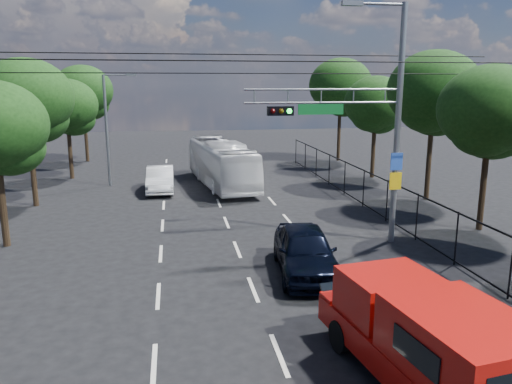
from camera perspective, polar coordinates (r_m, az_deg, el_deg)
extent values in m
plane|color=black|center=(12.81, 2.66, -18.07)|extent=(120.00, 120.00, 0.00)
cube|color=beige|center=(12.60, -11.59, -18.86)|extent=(0.12, 2.00, 0.01)
cube|color=beige|center=(16.16, -11.12, -11.54)|extent=(0.12, 2.00, 0.01)
cube|color=beige|center=(19.88, -10.83, -6.91)|extent=(0.12, 2.00, 0.01)
cube|color=beige|center=(23.70, -10.64, -3.76)|extent=(0.12, 2.00, 0.01)
cube|color=beige|center=(27.57, -10.50, -1.48)|extent=(0.12, 2.00, 0.01)
cube|color=beige|center=(31.47, -10.40, 0.23)|extent=(0.12, 2.00, 0.01)
cube|color=beige|center=(35.40, -10.32, 1.57)|extent=(0.12, 2.00, 0.01)
cube|color=beige|center=(39.33, -10.26, 2.63)|extent=(0.12, 2.00, 0.01)
cube|color=beige|center=(43.28, -10.21, 3.51)|extent=(0.12, 2.00, 0.01)
cube|color=beige|center=(12.80, 2.66, -18.05)|extent=(0.12, 2.00, 0.01)
cube|color=beige|center=(16.32, -0.33, -11.05)|extent=(0.12, 2.00, 0.01)
cube|color=beige|center=(20.02, -2.16, -6.56)|extent=(0.12, 2.00, 0.01)
cube|color=beige|center=(23.81, -3.40, -3.49)|extent=(0.12, 2.00, 0.01)
cube|color=beige|center=(27.66, -4.28, -1.26)|extent=(0.12, 2.00, 0.01)
cube|color=beige|center=(31.55, -4.95, 0.42)|extent=(0.12, 2.00, 0.01)
cube|color=beige|center=(35.47, -5.47, 1.73)|extent=(0.12, 2.00, 0.01)
cube|color=beige|center=(39.40, -5.89, 2.78)|extent=(0.12, 2.00, 0.01)
cube|color=beige|center=(43.34, -6.23, 3.64)|extent=(0.12, 2.00, 0.01)
cube|color=beige|center=(13.68, 15.58, -16.40)|extent=(0.12, 2.00, 0.01)
cube|color=beige|center=(17.02, 9.86, -10.23)|extent=(0.12, 2.00, 0.01)
cube|color=beige|center=(20.59, 6.19, -6.09)|extent=(0.12, 2.00, 0.01)
cube|color=beige|center=(24.29, 3.67, -3.17)|extent=(0.12, 2.00, 0.01)
cube|color=beige|center=(28.08, 1.82, -1.03)|extent=(0.12, 2.00, 0.01)
cube|color=beige|center=(31.92, 0.42, 0.60)|extent=(0.12, 2.00, 0.01)
cube|color=beige|center=(35.79, -0.67, 1.88)|extent=(0.12, 2.00, 0.01)
cube|color=beige|center=(39.69, -1.56, 2.91)|extent=(0.12, 2.00, 0.01)
cube|color=beige|center=(43.61, -2.29, 3.76)|extent=(0.12, 2.00, 0.01)
cylinder|color=slate|center=(20.85, 15.88, 7.09)|extent=(0.24, 0.24, 9.50)
cylinder|color=slate|center=(20.59, 14.00, 20.13)|extent=(2.00, 0.10, 0.10)
cube|color=slate|center=(20.19, 10.94, 20.42)|extent=(0.80, 0.25, 0.18)
cylinder|color=slate|center=(19.66, 7.77, 11.54)|extent=(6.20, 0.08, 0.08)
cylinder|color=slate|center=(19.67, 7.72, 10.08)|extent=(6.20, 0.08, 0.08)
cube|color=black|center=(19.26, 2.79, 9.24)|extent=(1.00, 0.28, 0.35)
sphere|color=#3F0505|center=(19.04, 1.94, 9.21)|extent=(0.20, 0.20, 0.20)
sphere|color=#4C3805|center=(19.11, 2.89, 9.21)|extent=(0.20, 0.20, 0.20)
sphere|color=#0CE533|center=(19.18, 3.84, 9.21)|extent=(0.20, 0.20, 0.20)
cube|color=#0E6326|center=(19.65, 7.42, 9.36)|extent=(1.80, 0.05, 0.40)
cube|color=blue|center=(20.87, 15.77, 3.37)|extent=(0.50, 0.04, 0.70)
cube|color=yellow|center=(21.01, 15.65, 1.21)|extent=(0.50, 0.04, 0.70)
cylinder|color=slate|center=(20.54, 14.54, 10.59)|extent=(0.05, 0.05, 0.50)
cylinder|color=slate|center=(20.05, 11.08, 10.72)|extent=(0.05, 0.05, 0.50)
cylinder|color=slate|center=(19.64, 7.46, 10.82)|extent=(0.05, 0.05, 0.50)
cylinder|color=slate|center=(19.30, 3.70, 10.87)|extent=(0.05, 0.05, 0.50)
cylinder|color=slate|center=(19.05, -0.18, 10.87)|extent=(0.05, 0.05, 0.50)
cylinder|color=slate|center=(33.19, -16.68, 6.64)|extent=(0.18, 0.18, 7.00)
cylinder|color=slate|center=(32.97, -15.65, 12.77)|extent=(1.60, 0.09, 0.09)
cube|color=slate|center=(32.89, -14.05, 12.86)|extent=(0.60, 0.22, 0.15)
cylinder|color=black|center=(16.98, -1.47, 14.75)|extent=(22.00, 0.04, 0.04)
cylinder|color=black|center=(20.46, -2.90, 15.44)|extent=(22.00, 0.04, 0.04)
cylinder|color=black|center=(21.93, -3.34, 13.39)|extent=(22.00, 0.04, 0.04)
cube|color=black|center=(25.29, 13.94, 1.63)|extent=(0.04, 34.00, 0.06)
cube|color=black|center=(25.67, 13.73, -2.32)|extent=(0.04, 34.00, 0.06)
cylinder|color=black|center=(17.12, 27.12, -7.76)|extent=(0.06, 0.06, 2.00)
cylinder|color=black|center=(19.46, 21.92, -4.95)|extent=(0.06, 0.06, 2.00)
cylinder|color=black|center=(21.97, 17.91, -2.74)|extent=(0.06, 0.06, 2.00)
cylinder|color=black|center=(24.58, 14.74, -0.98)|extent=(0.06, 0.06, 2.00)
cylinder|color=black|center=(27.28, 12.19, 0.44)|extent=(0.06, 0.06, 2.00)
cylinder|color=black|center=(30.03, 10.10, 1.60)|extent=(0.06, 0.06, 2.00)
cylinder|color=black|center=(32.83, 8.37, 2.57)|extent=(0.06, 0.06, 2.00)
cylinder|color=black|center=(35.66, 6.91, 3.38)|extent=(0.06, 0.06, 2.00)
cylinder|color=black|center=(38.51, 5.66, 4.06)|extent=(0.06, 0.06, 2.00)
cylinder|color=black|center=(41.39, 4.58, 4.66)|extent=(0.06, 0.06, 2.00)
cylinder|color=black|center=(24.39, 24.55, 0.85)|extent=(0.28, 0.28, 4.20)
ellipsoid|color=black|center=(24.02, 25.25, 8.58)|extent=(4.50, 4.50, 3.83)
ellipsoid|color=black|center=(24.57, 25.41, 6.16)|extent=(3.00, 3.00, 2.40)
ellipsoid|color=black|center=(23.72, 24.62, 6.42)|extent=(2.85, 2.85, 2.28)
cylinder|color=black|center=(29.71, 19.17, 3.70)|extent=(0.28, 0.28, 4.76)
ellipsoid|color=black|center=(29.43, 19.69, 10.91)|extent=(5.10, 5.10, 4.33)
ellipsoid|color=black|center=(29.93, 19.93, 8.62)|extent=(3.40, 3.40, 2.72)
ellipsoid|color=black|center=(29.12, 19.13, 8.93)|extent=(3.23, 3.23, 2.58)
cylinder|color=black|center=(35.85, 13.26, 4.83)|extent=(0.28, 0.28, 4.03)
ellipsoid|color=black|center=(35.59, 13.51, 9.89)|extent=(4.32, 4.32, 3.67)
ellipsoid|color=black|center=(36.07, 13.84, 8.29)|extent=(2.88, 2.88, 2.30)
ellipsoid|color=black|center=(35.31, 13.04, 8.49)|extent=(2.74, 2.74, 2.19)
cylinder|color=black|center=(43.31, 9.47, 6.82)|extent=(0.28, 0.28, 4.93)
ellipsoid|color=black|center=(43.12, 9.65, 11.94)|extent=(5.28, 5.28, 4.49)
ellipsoid|color=black|center=(43.56, 9.97, 10.31)|extent=(3.52, 3.52, 2.82)
ellipsoid|color=black|center=(42.83, 9.24, 10.54)|extent=(3.34, 3.34, 2.68)
cylinder|color=black|center=(22.36, -27.01, -0.86)|extent=(0.28, 0.28, 3.81)
ellipsoid|color=black|center=(22.20, -26.31, 4.48)|extent=(2.72, 2.72, 2.18)
cylinder|color=black|center=(29.08, -24.18, 2.84)|extent=(0.28, 0.28, 4.48)
ellipsoid|color=black|center=(28.78, -24.80, 9.77)|extent=(4.80, 4.80, 4.08)
ellipsoid|color=black|center=(29.02, -23.68, 7.65)|extent=(3.20, 3.20, 2.56)
ellipsoid|color=black|center=(28.72, -25.41, 7.78)|extent=(3.04, 3.04, 2.43)
cylinder|color=black|center=(36.76, -20.47, 4.47)|extent=(0.28, 0.28, 3.92)
ellipsoid|color=black|center=(36.51, -20.84, 9.26)|extent=(4.20, 4.20, 3.57)
ellipsoid|color=black|center=(36.78, -20.02, 7.80)|extent=(2.80, 2.80, 2.24)
ellipsoid|color=black|center=(36.42, -21.34, 7.89)|extent=(2.66, 2.66, 2.13)
cylinder|color=black|center=(44.58, -18.87, 6.26)|extent=(0.28, 0.28, 4.59)
ellipsoid|color=black|center=(44.39, -19.19, 10.89)|extent=(4.92, 4.92, 4.18)
ellipsoid|color=black|center=(44.65, -18.51, 9.47)|extent=(3.28, 3.28, 2.62)
ellipsoid|color=black|center=(44.27, -19.60, 9.59)|extent=(3.12, 3.12, 2.49)
cylinder|color=black|center=(12.91, 9.70, -15.93)|extent=(0.41, 0.84, 0.80)
cylinder|color=black|center=(13.84, 17.12, -14.30)|extent=(0.41, 0.84, 0.80)
cube|color=#9C0D08|center=(11.92, 18.23, -17.28)|extent=(2.98, 5.99, 0.64)
cube|color=#9C0D08|center=(13.79, 11.89, -12.25)|extent=(2.19, 0.93, 0.63)
cube|color=black|center=(13.93, 11.31, -10.70)|extent=(2.00, 0.74, 0.35)
cube|color=#9C0D08|center=(12.52, 14.92, -11.31)|extent=(2.30, 2.05, 1.09)
cube|color=black|center=(11.85, 17.21, -12.55)|extent=(1.77, 0.31, 0.63)
cube|color=#9C0D08|center=(10.63, 22.68, -15.82)|extent=(2.53, 3.20, 1.20)
cube|color=black|center=(11.30, 27.01, -14.33)|extent=(0.24, 1.37, 0.52)
cube|color=black|center=(10.01, 17.75, -17.06)|extent=(0.24, 1.37, 0.52)
imported|color=black|center=(17.40, 5.66, -6.71)|extent=(2.45, 5.02, 1.65)
imported|color=silver|center=(32.26, -3.98, 3.28)|extent=(3.79, 10.55, 2.87)
imported|color=silver|center=(31.04, -10.90, 1.45)|extent=(1.59, 4.56, 1.50)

